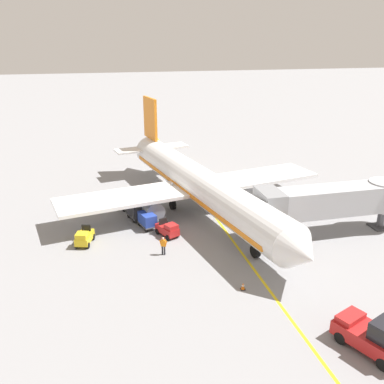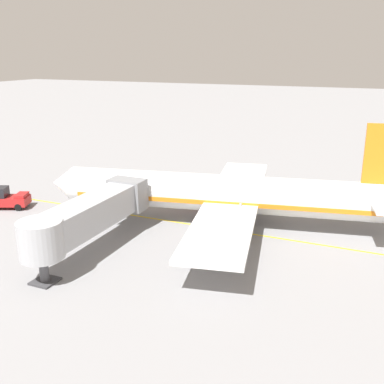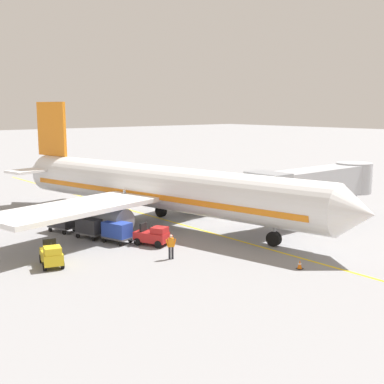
{
  "view_description": "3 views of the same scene",
  "coord_description": "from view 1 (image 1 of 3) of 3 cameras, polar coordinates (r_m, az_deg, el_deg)",
  "views": [
    {
      "loc": [
        12.29,
        40.07,
        18.14
      ],
      "look_at": [
        2.38,
        -0.57,
        2.78
      ],
      "focal_mm": 39.61,
      "sensor_mm": 36.0,
      "label": 1
    },
    {
      "loc": [
        -39.19,
        -15.74,
        16.63
      ],
      "look_at": [
        2.6,
        2.36,
        2.57
      ],
      "focal_mm": 42.37,
      "sensor_mm": 36.0,
      "label": 2
    },
    {
      "loc": [
        26.54,
        32.76,
        10.0
      ],
      "look_at": [
        0.3,
        1.51,
        3.14
      ],
      "focal_mm": 46.76,
      "sensor_mm": 36.0,
      "label": 3
    }
  ],
  "objects": [
    {
      "name": "ground_crew_wing_walker",
      "position": [
        37.56,
        -3.88,
        -7.13
      ],
      "size": [
        0.69,
        0.41,
        1.69
      ],
      "color": "#232328",
      "rests_on": "ground"
    },
    {
      "name": "safety_cone_nose_left",
      "position": [
        33.26,
        6.88,
        -12.47
      ],
      "size": [
        0.36,
        0.36,
        0.59
      ],
      "color": "black",
      "rests_on": "ground"
    },
    {
      "name": "baggage_cart_third_in_train",
      "position": [
        47.92,
        -8.96,
        -1.12
      ],
      "size": [
        1.85,
        2.98,
        1.58
      ],
      "color": "#4C4C51",
      "rests_on": "ground"
    },
    {
      "name": "ground_plane",
      "position": [
        45.67,
        3.08,
        -3.28
      ],
      "size": [
        400.0,
        400.0,
        0.0
      ],
      "primitive_type": "plane",
      "color": "gray"
    },
    {
      "name": "baggage_tug_lead",
      "position": [
        41.03,
        -3.28,
        -5.01
      ],
      "size": [
        2.14,
        2.77,
        1.62
      ],
      "color": "#B21E1E",
      "rests_on": "ground"
    },
    {
      "name": "jet_bridge",
      "position": [
        42.54,
        18.29,
        -1.1
      ],
      "size": [
        14.89,
        3.5,
        4.98
      ],
      "color": "#A8AAAF",
      "rests_on": "ground"
    },
    {
      "name": "baggage_cart_front",
      "position": [
        42.73,
        -6.03,
        -3.69
      ],
      "size": [
        1.85,
        2.98,
        1.58
      ],
      "color": "#4C4C51",
      "rests_on": "ground"
    },
    {
      "name": "baggage_tug_trailing",
      "position": [
        40.63,
        -14.31,
        -5.92
      ],
      "size": [
        1.89,
        2.74,
        1.62
      ],
      "color": "gold",
      "rests_on": "ground"
    },
    {
      "name": "gate_lead_in_line",
      "position": [
        45.67,
        3.08,
        -3.27
      ],
      "size": [
        0.24,
        80.0,
        0.01
      ],
      "primitive_type": "cube",
      "color": "gold",
      "rests_on": "ground"
    },
    {
      "name": "baggage_cart_second_in_train",
      "position": [
        44.93,
        -7.59,
        -2.53
      ],
      "size": [
        1.85,
        2.98,
        1.58
      ],
      "color": "#4C4C51",
      "rests_on": "ground"
    },
    {
      "name": "pushback_tractor",
      "position": [
        29.26,
        23.33,
        -17.38
      ],
      "size": [
        3.74,
        4.91,
        2.4
      ],
      "color": "#B21E1E",
      "rests_on": "ground"
    },
    {
      "name": "parked_airliner",
      "position": [
        45.78,
        0.82,
        1.09
      ],
      "size": [
        30.44,
        37.13,
        10.63
      ],
      "color": "white",
      "rests_on": "ground"
    }
  ]
}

